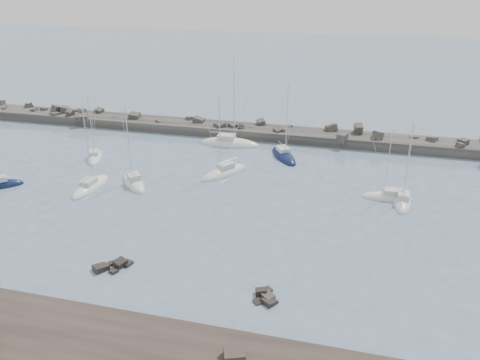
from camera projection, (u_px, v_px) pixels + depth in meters
name	position (u px, v px, depth m)	size (l,w,h in m)	color
ground	(175.00, 230.00, 59.72)	(400.00, 400.00, 0.00)	slate
rock_shelf	(81.00, 355.00, 40.34)	(140.00, 12.19, 1.80)	black
rock_cluster_near	(111.00, 267.00, 52.11)	(4.03, 3.49, 1.65)	black
rock_cluster_far	(265.00, 298.00, 47.22)	(2.71, 3.17, 1.25)	black
breakwater	(207.00, 131.00, 94.91)	(115.00, 7.53, 5.09)	#302E2B
sailboat_1	(95.00, 157.00, 82.15)	(5.18, 8.02, 12.21)	silver
sailboat_3	(91.00, 187.00, 70.94)	(3.20, 8.92, 13.85)	silver
sailboat_4	(229.00, 144.00, 88.24)	(11.52, 3.98, 17.86)	silver
sailboat_5	(134.00, 183.00, 72.25)	(7.38, 7.88, 13.29)	silver
sailboat_6	(224.00, 173.00, 75.75)	(7.24, 9.06, 14.30)	silver
sailboat_7	(284.00, 156.00, 82.48)	(7.01, 9.25, 14.33)	#0E163A
sailboat_8	(387.00, 198.00, 67.70)	(7.37, 2.88, 11.49)	silver
sailboat_9	(402.00, 201.00, 66.61)	(2.84, 8.01, 12.66)	silver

